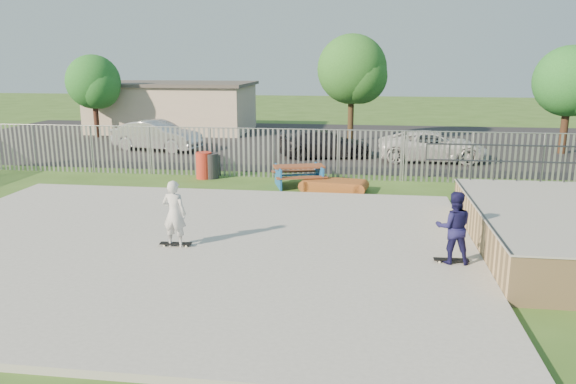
# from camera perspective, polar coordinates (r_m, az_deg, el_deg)

# --- Properties ---
(ground) EXTENTS (120.00, 120.00, 0.00)m
(ground) POSITION_cam_1_polar(r_m,az_deg,el_deg) (14.74, -11.01, -5.65)
(ground) COLOR #365A1E
(ground) RESTS_ON ground
(concrete_slab) EXTENTS (15.00, 12.00, 0.15)m
(concrete_slab) POSITION_cam_1_polar(r_m,az_deg,el_deg) (14.72, -11.03, -5.37)
(concrete_slab) COLOR #9A9A95
(concrete_slab) RESTS_ON ground
(quarter_pipe) EXTENTS (5.50, 7.05, 2.19)m
(quarter_pipe) POSITION_cam_1_polar(r_m,az_deg,el_deg) (15.60, 25.69, -3.55)
(quarter_pipe) COLOR tan
(quarter_pipe) RESTS_ON ground
(fence) EXTENTS (26.04, 16.02, 2.00)m
(fence) POSITION_cam_1_polar(r_m,az_deg,el_deg) (18.50, -3.70, 1.70)
(fence) COLOR gray
(fence) RESTS_ON ground
(picnic_table) EXTENTS (2.27, 2.04, 0.80)m
(picnic_table) POSITION_cam_1_polar(r_m,az_deg,el_deg) (21.31, 1.11, 1.67)
(picnic_table) COLOR brown
(picnic_table) RESTS_ON ground
(funbox) EXTENTS (2.18, 1.34, 0.41)m
(funbox) POSITION_cam_1_polar(r_m,az_deg,el_deg) (20.63, 4.68, 0.65)
(funbox) COLOR brown
(funbox) RESTS_ON ground
(trash_bin_red) EXTENTS (0.64, 0.64, 1.07)m
(trash_bin_red) POSITION_cam_1_polar(r_m,az_deg,el_deg) (22.94, -8.54, 2.69)
(trash_bin_red) COLOR #B02A1B
(trash_bin_red) RESTS_ON ground
(trash_bin_grey) EXTENTS (0.61, 0.61, 1.02)m
(trash_bin_grey) POSITION_cam_1_polar(r_m,az_deg,el_deg) (22.93, -7.84, 2.65)
(trash_bin_grey) COLOR #29292B
(trash_bin_grey) RESTS_ON ground
(parking_lot) EXTENTS (40.00, 18.00, 0.02)m
(parking_lot) POSITION_cam_1_polar(r_m,az_deg,el_deg) (32.84, -0.42, 5.15)
(parking_lot) COLOR black
(parking_lot) RESTS_ON ground
(car_silver) EXTENTS (4.99, 2.65, 1.56)m
(car_silver) POSITION_cam_1_polar(r_m,az_deg,el_deg) (30.33, -13.16, 5.61)
(car_silver) COLOR silver
(car_silver) RESTS_ON parking_lot
(car_dark) EXTENTS (4.93, 2.92, 1.34)m
(car_dark) POSITION_cam_1_polar(r_m,az_deg,el_deg) (27.48, 3.77, 4.91)
(car_dark) COLOR black
(car_dark) RESTS_ON parking_lot
(car_white) EXTENTS (5.06, 2.34, 1.40)m
(car_white) POSITION_cam_1_polar(r_m,az_deg,el_deg) (27.30, 14.49, 4.53)
(car_white) COLOR silver
(car_white) RESTS_ON parking_lot
(building) EXTENTS (10.40, 6.40, 3.20)m
(building) POSITION_cam_1_polar(r_m,az_deg,el_deg) (38.43, -11.58, 8.49)
(building) COLOR beige
(building) RESTS_ON ground
(tree_left) EXTENTS (3.23, 3.23, 4.98)m
(tree_left) POSITION_cam_1_polar(r_m,az_deg,el_deg) (36.28, -19.17, 10.50)
(tree_left) COLOR #45261B
(tree_left) RESTS_ON ground
(tree_mid) EXTENTS (3.97, 3.97, 6.12)m
(tree_mid) POSITION_cam_1_polar(r_m,az_deg,el_deg) (33.00, 6.51, 12.27)
(tree_mid) COLOR #43311B
(tree_mid) RESTS_ON ground
(tree_right) EXTENTS (3.50, 3.50, 5.40)m
(tree_right) POSITION_cam_1_polar(r_m,az_deg,el_deg) (31.58, 26.69, 10.00)
(tree_right) COLOR #3D2618
(tree_right) RESTS_ON ground
(skateboard_a) EXTENTS (0.81, 0.22, 0.08)m
(skateboard_a) POSITION_cam_1_polar(r_m,az_deg,el_deg) (13.63, 16.25, -6.71)
(skateboard_a) COLOR black
(skateboard_a) RESTS_ON concrete_slab
(skateboard_b) EXTENTS (0.81, 0.25, 0.08)m
(skateboard_b) POSITION_cam_1_polar(r_m,az_deg,el_deg) (14.47, -11.33, -5.24)
(skateboard_b) COLOR black
(skateboard_b) RESTS_ON concrete_slab
(skater_navy) EXTENTS (0.84, 0.66, 1.69)m
(skater_navy) POSITION_cam_1_polar(r_m,az_deg,el_deg) (13.38, 16.48, -3.47)
(skater_navy) COLOR #161543
(skater_navy) RESTS_ON concrete_slab
(skater_white) EXTENTS (0.66, 0.47, 1.69)m
(skater_white) POSITION_cam_1_polar(r_m,az_deg,el_deg) (14.24, -11.48, -2.17)
(skater_white) COLOR silver
(skater_white) RESTS_ON concrete_slab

